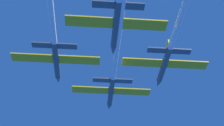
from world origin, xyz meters
name	(u,v)px	position (x,y,z in m)	size (l,w,h in m)	color
jet_lead	(116,58)	(0.82, -14.87, 0.04)	(20.31, 54.90, 3.36)	#4C5660
jet_left_wing	(51,15)	(-12.82, -26.28, 0.74)	(20.31, 55.29, 3.36)	#4C5660
jet_right_wing	(174,35)	(12.67, -22.35, 0.79)	(20.31, 45.76, 3.36)	#4C5660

